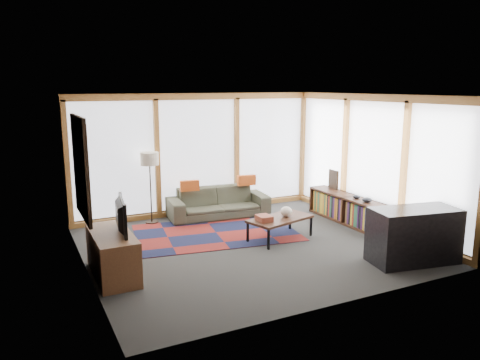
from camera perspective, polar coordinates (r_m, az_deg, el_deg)
name	(u,v)px	position (r m, az deg, el deg)	size (l,w,h in m)	color
ground	(250,245)	(8.30, 1.23, -7.96)	(5.50, 5.50, 0.00)	#282926
room_envelope	(260,153)	(8.64, 2.47, 3.34)	(5.52, 5.02, 2.62)	#3B2F2B
rug	(216,233)	(8.98, -2.95, -6.42)	(2.99, 1.92, 0.01)	maroon
sofa	(218,202)	(9.99, -2.67, -2.74)	(2.12, 0.83, 0.62)	#343427
pillow_left	(190,186)	(9.71, -6.16, -0.69)	(0.39, 0.12, 0.22)	#C5511B
pillow_right	(247,180)	(10.20, 0.80, -0.02)	(0.40, 0.12, 0.22)	#C5511B
floor_lamp	(151,188)	(9.59, -10.85, -0.98)	(0.37, 0.37, 1.46)	#2F2418
coffee_table	(280,228)	(8.61, 4.90, -5.88)	(1.21, 0.60, 0.40)	#321B0E
book_stack	(264,218)	(8.32, 2.95, -4.66)	(0.23, 0.29, 0.10)	brown
vase	(286,212)	(8.60, 5.67, -3.85)	(0.22, 0.22, 0.19)	silver
bookshelf	(349,210)	(9.76, 13.20, -3.56)	(0.41, 2.25, 0.56)	#321B0E
bowl_a	(367,200)	(9.27, 15.22, -2.34)	(0.20, 0.20, 0.10)	black
bowl_b	(356,197)	(9.52, 14.02, -1.99)	(0.15, 0.15, 0.08)	black
shelf_picture	(333,179)	(10.30, 11.32, 0.08)	(0.04, 0.31, 0.40)	black
tv_console	(113,254)	(7.18, -15.27, -8.75)	(0.55, 1.32, 0.66)	brown
television	(117,215)	(7.03, -14.82, -4.19)	(0.87, 0.11, 0.50)	black
bar_counter	(414,235)	(7.92, 20.42, -6.35)	(1.37, 0.64, 0.87)	black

